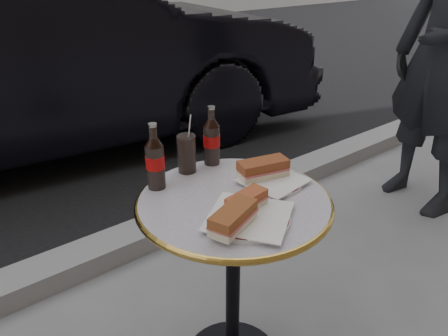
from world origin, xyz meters
TOP-DOWN VIEW (x-y plane):
  - curb at (0.00, 0.90)m, footprint 40.00×0.20m
  - bistro_table at (0.00, 0.00)m, footprint 0.62×0.62m
  - plate_left at (-0.05, -0.13)m, footprint 0.32×0.32m
  - plate_right at (0.17, -0.00)m, footprint 0.21×0.21m
  - sandwich_left_a at (-0.12, -0.14)m, footprint 0.18×0.13m
  - sandwich_left_b at (-0.02, -0.09)m, footprint 0.14×0.08m
  - sandwich_right at (0.16, 0.04)m, footprint 0.18×0.12m
  - cola_bottle_left at (-0.15, 0.22)m, footprint 0.08×0.08m
  - cola_bottle_right at (0.10, 0.25)m, footprint 0.07×0.07m
  - cola_glass at (-0.01, 0.25)m, footprint 0.08×0.08m
  - parked_car at (0.10, 2.58)m, footprint 2.15×4.73m

SIDE VIEW (x-z plane):
  - curb at x=0.00m, z-range -0.01..0.11m
  - bistro_table at x=0.00m, z-range 0.00..0.73m
  - plate_right at x=0.17m, z-range 0.73..0.74m
  - plate_left at x=-0.05m, z-range 0.73..0.75m
  - parked_car at x=0.10m, z-range 0.00..1.50m
  - sandwich_left_b at x=-0.02m, z-range 0.75..0.79m
  - sandwich_right at x=0.16m, z-range 0.74..0.80m
  - sandwich_left_a at x=-0.12m, z-range 0.75..0.80m
  - cola_glass at x=-0.01m, z-range 0.73..0.87m
  - cola_bottle_right at x=0.10m, z-range 0.73..0.95m
  - cola_bottle_left at x=-0.15m, z-range 0.73..0.96m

